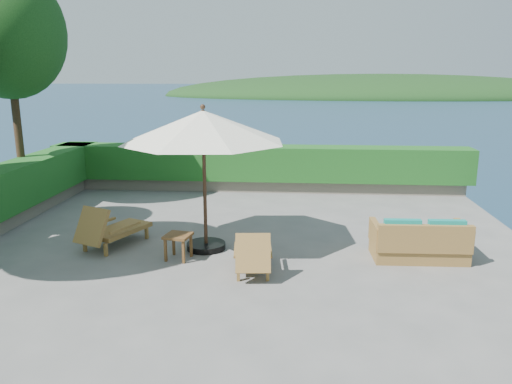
# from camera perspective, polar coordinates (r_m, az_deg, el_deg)

# --- Properties ---
(ground) EXTENTS (12.00, 12.00, 0.00)m
(ground) POSITION_cam_1_polar(r_m,az_deg,el_deg) (9.74, -2.15, -7.36)
(ground) COLOR gray
(ground) RESTS_ON ground
(foundation) EXTENTS (12.00, 12.00, 3.00)m
(foundation) POSITION_cam_1_polar(r_m,az_deg,el_deg) (10.39, -2.07, -15.39)
(foundation) COLOR #4C453C
(foundation) RESTS_ON ocean
(offshore_island) EXTENTS (126.00, 57.60, 12.60)m
(offshore_island) POSITION_cam_1_polar(r_m,az_deg,el_deg) (151.08, 13.88, 10.61)
(offshore_island) COLOR black
(offshore_island) RESTS_ON ocean
(planter_wall_far) EXTENTS (12.00, 0.60, 0.36)m
(planter_wall_far) POSITION_cam_1_polar(r_m,az_deg,el_deg) (15.04, 0.30, 0.85)
(planter_wall_far) COLOR gray
(planter_wall_far) RESTS_ON ground
(hedge_far) EXTENTS (12.40, 0.90, 1.00)m
(hedge_far) POSITION_cam_1_polar(r_m,az_deg,el_deg) (14.91, 0.31, 3.36)
(hedge_far) COLOR #164F17
(hedge_far) RESTS_ON planter_wall_far
(tree_far) EXTENTS (2.80, 2.80, 6.03)m
(tree_far) POSITION_cam_1_polar(r_m,az_deg,el_deg) (14.17, -26.55, 15.92)
(tree_far) COLOR #432B19
(tree_far) RESTS_ON ground
(patio_umbrella) EXTENTS (4.05, 4.05, 2.89)m
(patio_umbrella) POSITION_cam_1_polar(r_m,az_deg,el_deg) (9.64, -6.05, 7.30)
(patio_umbrella) COLOR black
(patio_umbrella) RESTS_ON ground
(lounge_left) EXTENTS (1.25, 1.73, 0.93)m
(lounge_left) POSITION_cam_1_polar(r_m,az_deg,el_deg) (10.53, -16.25, -4.07)
(lounge_left) COLOR olive
(lounge_left) RESTS_ON ground
(lounge_right) EXTENTS (0.73, 1.49, 0.83)m
(lounge_right) POSITION_cam_1_polar(r_m,az_deg,el_deg) (8.90, -0.37, -7.02)
(lounge_right) COLOR olive
(lounge_right) RESTS_ON ground
(side_table) EXTENTS (0.54, 0.54, 0.49)m
(side_table) POSITION_cam_1_polar(r_m,az_deg,el_deg) (9.58, -8.89, -5.31)
(side_table) COLOR brown
(side_table) RESTS_ON ground
(wicker_loveseat) EXTENTS (1.78, 0.94, 0.86)m
(wicker_loveseat) POSITION_cam_1_polar(r_m,az_deg,el_deg) (9.97, 18.17, -5.52)
(wicker_loveseat) COLOR olive
(wicker_loveseat) RESTS_ON ground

